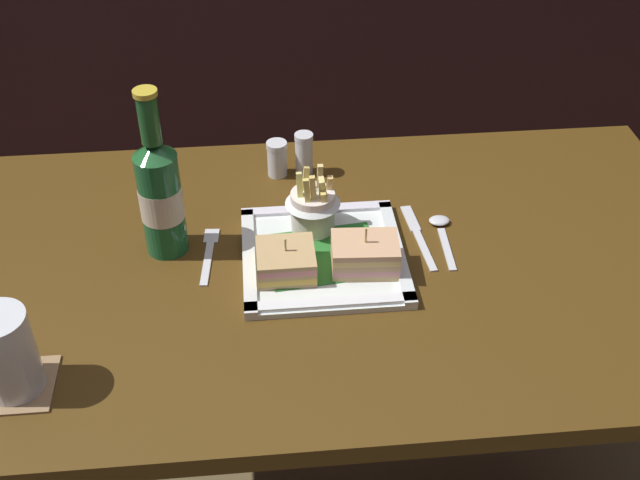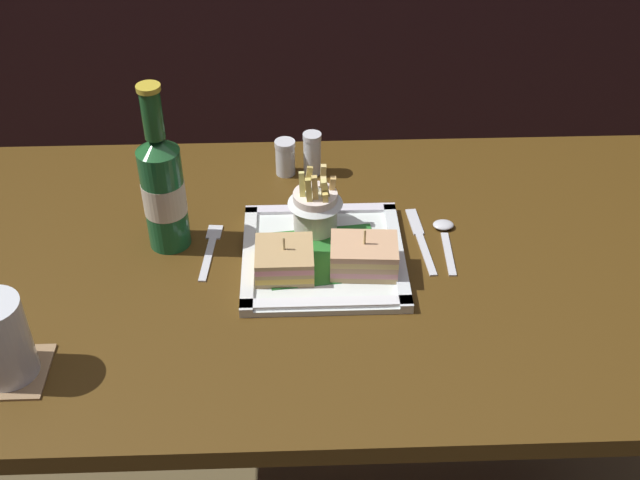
{
  "view_description": "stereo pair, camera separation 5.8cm",
  "coord_description": "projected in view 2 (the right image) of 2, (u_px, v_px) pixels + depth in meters",
  "views": [
    {
      "loc": [
        -0.09,
        -0.97,
        1.58
      ],
      "look_at": [
        0.01,
        0.0,
        0.81
      ],
      "focal_mm": 44.72,
      "sensor_mm": 36.0,
      "label": 1
    },
    {
      "loc": [
        -0.03,
        -0.98,
        1.58
      ],
      "look_at": [
        0.01,
        0.0,
        0.81
      ],
      "focal_mm": 44.72,
      "sensor_mm": 36.0,
      "label": 2
    }
  ],
  "objects": [
    {
      "name": "fork",
      "position": [
        210.0,
        248.0,
        1.29
      ],
      "size": [
        0.03,
        0.14,
        0.0
      ],
      "color": "silver",
      "rests_on": "dining_table"
    },
    {
      "name": "salt_shaker",
      "position": [
        285.0,
        159.0,
        1.45
      ],
      "size": [
        0.04,
        0.04,
        0.07
      ],
      "color": "silver",
      "rests_on": "dining_table"
    },
    {
      "name": "drink_coaster",
      "position": [
        12.0,
        372.0,
        1.08
      ],
      "size": [
        0.1,
        0.1,
        0.0
      ],
      "primitive_type": "cube",
      "color": "#97754F",
      "rests_on": "dining_table"
    },
    {
      "name": "sandwich_half_left",
      "position": [
        284.0,
        260.0,
        1.22
      ],
      "size": [
        0.09,
        0.09,
        0.06
      ],
      "color": "tan",
      "rests_on": "square_plate"
    },
    {
      "name": "beer_bottle",
      "position": [
        163.0,
        188.0,
        1.24
      ],
      "size": [
        0.07,
        0.07,
        0.28
      ],
      "color": "#175C30",
      "rests_on": "dining_table"
    },
    {
      "name": "square_plate",
      "position": [
        323.0,
        256.0,
        1.27
      ],
      "size": [
        0.26,
        0.26,
        0.02
      ],
      "color": "white",
      "rests_on": "dining_table"
    },
    {
      "name": "fries_cup",
      "position": [
        318.0,
        204.0,
        1.29
      ],
      "size": [
        0.09,
        0.09,
        0.11
      ],
      "color": "silver",
      "rests_on": "square_plate"
    },
    {
      "name": "sandwich_half_right",
      "position": [
        364.0,
        256.0,
        1.22
      ],
      "size": [
        0.11,
        0.08,
        0.07
      ],
      "color": "tan",
      "rests_on": "square_plate"
    },
    {
      "name": "water_glass",
      "position": [
        1.0,
        343.0,
        1.04
      ],
      "size": [
        0.08,
        0.08,
        0.12
      ],
      "color": "silver",
      "rests_on": "dining_table"
    },
    {
      "name": "spoon",
      "position": [
        445.0,
        233.0,
        1.32
      ],
      "size": [
        0.03,
        0.14,
        0.01
      ],
      "color": "silver",
      "rests_on": "dining_table"
    },
    {
      "name": "knife",
      "position": [
        420.0,
        238.0,
        1.31
      ],
      "size": [
        0.03,
        0.18,
        0.0
      ],
      "color": "silver",
      "rests_on": "dining_table"
    },
    {
      "name": "dining_table",
      "position": [
        317.0,
        335.0,
        1.37
      ],
      "size": [
        1.33,
        0.73,
        0.77
      ],
      "color": "#4B3210",
      "rests_on": "ground_plane"
    },
    {
      "name": "pepper_shaker",
      "position": [
        315.0,
        156.0,
        1.45
      ],
      "size": [
        0.03,
        0.03,
        0.08
      ],
      "color": "silver",
      "rests_on": "dining_table"
    }
  ]
}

